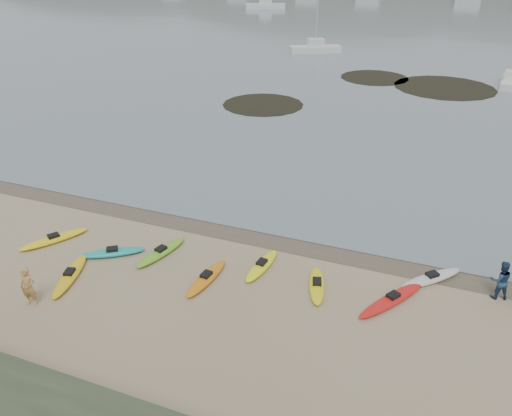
% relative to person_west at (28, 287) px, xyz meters
% --- Properties ---
extents(ground, '(600.00, 600.00, 0.00)m').
position_rel_person_west_xyz_m(ground, '(6.95, 9.36, -0.95)').
color(ground, tan).
rests_on(ground, ground).
extents(wet_sand, '(60.00, 60.00, 0.00)m').
position_rel_person_west_xyz_m(wet_sand, '(6.95, 9.06, -0.95)').
color(wet_sand, brown).
rests_on(wet_sand, ground).
extents(kayaks, '(21.71, 9.28, 0.34)m').
position_rel_person_west_xyz_m(kayaks, '(6.64, 5.20, -0.78)').
color(kayaks, yellow).
rests_on(kayaks, ground).
extents(person_west, '(0.78, 0.60, 1.91)m').
position_rel_person_west_xyz_m(person_west, '(0.00, 0.00, 0.00)').
color(person_west, tan).
rests_on(person_west, ground).
extents(person_east, '(1.08, 0.95, 1.88)m').
position_rel_person_west_xyz_m(person_east, '(19.08, 7.92, -0.01)').
color(person_east, navy).
rests_on(person_east, ground).
extents(kelp_mats, '(25.72, 22.98, 0.04)m').
position_rel_person_west_xyz_m(kelp_mats, '(8.86, 42.61, -0.92)').
color(kelp_mats, black).
rests_on(kelp_mats, water).
extents(moored_boats, '(94.89, 80.06, 1.31)m').
position_rel_person_west_xyz_m(moored_boats, '(9.96, 87.88, -0.37)').
color(moored_boats, silver).
rests_on(moored_boats, ground).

